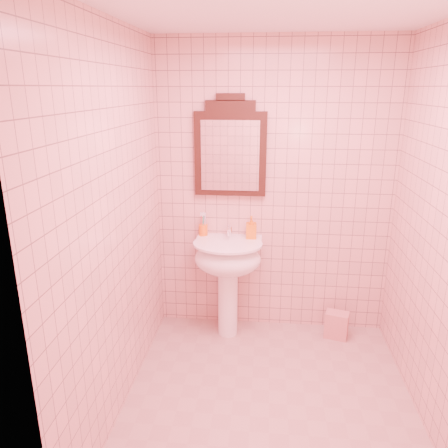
# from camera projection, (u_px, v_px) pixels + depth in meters

# --- Properties ---
(floor) EXTENTS (2.20, 2.20, 0.00)m
(floor) POSITION_uv_depth(u_px,v_px,m) (269.00, 403.00, 3.03)
(floor) COLOR tan
(floor) RESTS_ON ground
(back_wall) EXTENTS (2.00, 0.02, 2.50)m
(back_wall) POSITION_uv_depth(u_px,v_px,m) (274.00, 192.00, 3.70)
(back_wall) COLOR #CE9990
(back_wall) RESTS_ON floor
(pedestal_sink) EXTENTS (0.58, 0.58, 0.86)m
(pedestal_sink) POSITION_uv_depth(u_px,v_px,m) (228.00, 265.00, 3.69)
(pedestal_sink) COLOR white
(pedestal_sink) RESTS_ON floor
(faucet) EXTENTS (0.04, 0.16, 0.11)m
(faucet) POSITION_uv_depth(u_px,v_px,m) (229.00, 231.00, 3.75)
(faucet) COLOR white
(faucet) RESTS_ON pedestal_sink
(mirror) EXTENTS (0.60, 0.06, 0.83)m
(mirror) POSITION_uv_depth(u_px,v_px,m) (230.00, 150.00, 3.60)
(mirror) COLOR black
(mirror) RESTS_ON back_wall
(toothbrush_cup) EXTENTS (0.08, 0.08, 0.18)m
(toothbrush_cup) POSITION_uv_depth(u_px,v_px,m) (203.00, 230.00, 3.80)
(toothbrush_cup) COLOR orange
(toothbrush_cup) RESTS_ON pedestal_sink
(soap_dispenser) EXTENTS (0.09, 0.09, 0.19)m
(soap_dispenser) POSITION_uv_depth(u_px,v_px,m) (251.00, 227.00, 3.71)
(soap_dispenser) COLOR orange
(soap_dispenser) RESTS_ON pedestal_sink
(towel) EXTENTS (0.22, 0.18, 0.24)m
(towel) POSITION_uv_depth(u_px,v_px,m) (336.00, 325.00, 3.81)
(towel) COLOR #D37C84
(towel) RESTS_ON floor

